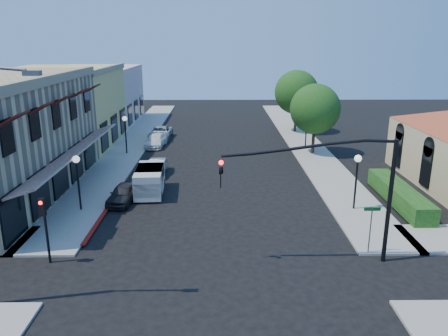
{
  "coord_description": "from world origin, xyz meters",
  "views": [
    {
      "loc": [
        0.14,
        -17.34,
        10.26
      ],
      "look_at": [
        0.4,
        8.59,
        2.6
      ],
      "focal_mm": 35.0,
      "sensor_mm": 36.0,
      "label": 1
    }
  ],
  "objects_px": {
    "street_tree_b": "(297,92)",
    "secondary_signal": "(44,218)",
    "parked_car_b": "(157,167)",
    "street_tree_a": "(315,109)",
    "parked_car_a": "(124,193)",
    "white_van": "(150,179)",
    "parked_car_c": "(156,141)",
    "parked_car_d": "(161,133)",
    "lamppost_left_near": "(77,169)",
    "lamppost_left_far": "(125,125)",
    "street_name_sign": "(371,222)",
    "signal_mast_arm": "(345,180)",
    "lamppost_right_far": "(307,121)",
    "lamppost_right_near": "(357,168)"
  },
  "relations": [
    {
      "from": "secondary_signal",
      "to": "lamppost_right_near",
      "type": "xyz_separation_m",
      "value": [
        16.5,
        6.59,
        0.42
      ]
    },
    {
      "from": "parked_car_b",
      "to": "parked_car_d",
      "type": "height_order",
      "value": "parked_car_d"
    },
    {
      "from": "street_name_sign",
      "to": "lamppost_left_far",
      "type": "relative_size",
      "value": 0.7
    },
    {
      "from": "parked_car_d",
      "to": "lamppost_right_near",
      "type": "bearing_deg",
      "value": -52.48
    },
    {
      "from": "parked_car_a",
      "to": "white_van",
      "type": "bearing_deg",
      "value": 55.39
    },
    {
      "from": "secondary_signal",
      "to": "parked_car_d",
      "type": "height_order",
      "value": "secondary_signal"
    },
    {
      "from": "signal_mast_arm",
      "to": "lamppost_right_far",
      "type": "bearing_deg",
      "value": 83.3
    },
    {
      "from": "lamppost_left_far",
      "to": "parked_car_a",
      "type": "height_order",
      "value": "lamppost_left_far"
    },
    {
      "from": "white_van",
      "to": "parked_car_a",
      "type": "height_order",
      "value": "white_van"
    },
    {
      "from": "street_tree_a",
      "to": "lamppost_right_near",
      "type": "height_order",
      "value": "street_tree_a"
    },
    {
      "from": "street_tree_b",
      "to": "lamppost_left_near",
      "type": "bearing_deg",
      "value": -125.79
    },
    {
      "from": "white_van",
      "to": "parked_car_d",
      "type": "height_order",
      "value": "white_van"
    },
    {
      "from": "parked_car_a",
      "to": "parked_car_c",
      "type": "bearing_deg",
      "value": 97.93
    },
    {
      "from": "lamppost_right_far",
      "to": "parked_car_d",
      "type": "bearing_deg",
      "value": 162.94
    },
    {
      "from": "street_tree_b",
      "to": "parked_car_a",
      "type": "distance_m",
      "value": 27.28
    },
    {
      "from": "street_tree_a",
      "to": "secondary_signal",
      "type": "xyz_separation_m",
      "value": [
        -16.8,
        -20.59,
        -1.88
      ]
    },
    {
      "from": "street_tree_a",
      "to": "lamppost_left_far",
      "type": "bearing_deg",
      "value": 180.0
    },
    {
      "from": "lamppost_left_near",
      "to": "lamppost_right_near",
      "type": "relative_size",
      "value": 1.0
    },
    {
      "from": "street_tree_a",
      "to": "parked_car_c",
      "type": "distance_m",
      "value": 15.71
    },
    {
      "from": "secondary_signal",
      "to": "parked_car_d",
      "type": "bearing_deg",
      "value": 86.2
    },
    {
      "from": "signal_mast_arm",
      "to": "lamppost_right_near",
      "type": "height_order",
      "value": "signal_mast_arm"
    },
    {
      "from": "lamppost_right_near",
      "to": "street_tree_b",
      "type": "bearing_deg",
      "value": 89.28
    },
    {
      "from": "signal_mast_arm",
      "to": "lamppost_left_near",
      "type": "xyz_separation_m",
      "value": [
        -14.36,
        6.5,
        -1.35
      ]
    },
    {
      "from": "signal_mast_arm",
      "to": "parked_car_c",
      "type": "xyz_separation_m",
      "value": [
        -12.06,
        23.5,
        -3.48
      ]
    },
    {
      "from": "lamppost_left_near",
      "to": "street_name_sign",
      "type": "bearing_deg",
      "value": -19.93
    },
    {
      "from": "street_tree_a",
      "to": "parked_car_c",
      "type": "bearing_deg",
      "value": 168.69
    },
    {
      "from": "parked_car_b",
      "to": "street_tree_a",
      "type": "bearing_deg",
      "value": 26.66
    },
    {
      "from": "lamppost_right_far",
      "to": "parked_car_a",
      "type": "relative_size",
      "value": 0.98
    },
    {
      "from": "street_tree_b",
      "to": "signal_mast_arm",
      "type": "relative_size",
      "value": 0.88
    },
    {
      "from": "street_tree_a",
      "to": "lamppost_left_far",
      "type": "xyz_separation_m",
      "value": [
        -17.3,
        0.0,
        -1.46
      ]
    },
    {
      "from": "street_tree_b",
      "to": "parked_car_a",
      "type": "relative_size",
      "value": 1.94
    },
    {
      "from": "lamppost_left_near",
      "to": "parked_car_c",
      "type": "bearing_deg",
      "value": 82.3
    },
    {
      "from": "lamppost_left_far",
      "to": "parked_car_c",
      "type": "bearing_deg",
      "value": 52.52
    },
    {
      "from": "parked_car_c",
      "to": "parked_car_d",
      "type": "relative_size",
      "value": 0.89
    },
    {
      "from": "street_tree_a",
      "to": "street_tree_b",
      "type": "bearing_deg",
      "value": 90.0
    },
    {
      "from": "street_tree_b",
      "to": "lamppost_right_far",
      "type": "distance_m",
      "value": 8.21
    },
    {
      "from": "street_tree_b",
      "to": "white_van",
      "type": "bearing_deg",
      "value": -122.85
    },
    {
      "from": "street_tree_b",
      "to": "parked_car_a",
      "type": "bearing_deg",
      "value": -123.62
    },
    {
      "from": "street_name_sign",
      "to": "lamppost_left_near",
      "type": "distance_m",
      "value": 17.05
    },
    {
      "from": "parked_car_b",
      "to": "street_name_sign",
      "type": "bearing_deg",
      "value": -45.83
    },
    {
      "from": "lamppost_left_near",
      "to": "lamppost_right_far",
      "type": "relative_size",
      "value": 1.0
    },
    {
      "from": "lamppost_left_far",
      "to": "lamppost_right_far",
      "type": "bearing_deg",
      "value": 6.71
    },
    {
      "from": "street_tree_b",
      "to": "lamppost_right_near",
      "type": "distance_m",
      "value": 24.07
    },
    {
      "from": "street_tree_a",
      "to": "signal_mast_arm",
      "type": "height_order",
      "value": "street_tree_a"
    },
    {
      "from": "street_tree_a",
      "to": "signal_mast_arm",
      "type": "xyz_separation_m",
      "value": [
        -2.94,
        -20.5,
        -0.11
      ]
    },
    {
      "from": "lamppost_right_far",
      "to": "parked_car_b",
      "type": "xyz_separation_m",
      "value": [
        -13.3,
        -8.28,
        -2.15
      ]
    },
    {
      "from": "lamppost_right_far",
      "to": "parked_car_a",
      "type": "xyz_separation_m",
      "value": [
        -14.65,
        -14.48,
        -2.12
      ]
    },
    {
      "from": "signal_mast_arm",
      "to": "secondary_signal",
      "type": "distance_m",
      "value": 13.97
    },
    {
      "from": "street_tree_b",
      "to": "secondary_signal",
      "type": "relative_size",
      "value": 2.11
    },
    {
      "from": "lamppost_right_far",
      "to": "parked_car_c",
      "type": "xyz_separation_m",
      "value": [
        -14.7,
        1.0,
        -2.13
      ]
    }
  ]
}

